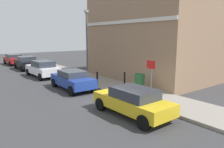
% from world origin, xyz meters
% --- Properties ---
extents(ground, '(80.00, 80.00, 0.00)m').
position_xyz_m(ground, '(0.00, 0.00, 0.00)').
color(ground, '#38383A').
extents(sidewalk, '(2.75, 30.00, 0.15)m').
position_xyz_m(sidewalk, '(1.82, 6.00, 0.07)').
color(sidewalk, gray).
rests_on(sidewalk, ground).
extents(corner_building, '(7.25, 10.16, 7.07)m').
position_xyz_m(corner_building, '(6.77, 3.08, 3.53)').
color(corner_building, '#937256').
rests_on(corner_building, ground).
extents(car_yellow, '(1.83, 4.08, 1.33)m').
position_xyz_m(car_yellow, '(-0.97, -2.70, 0.71)').
color(car_yellow, gold).
rests_on(car_yellow, ground).
extents(car_blue, '(1.86, 4.03, 1.35)m').
position_xyz_m(car_blue, '(-0.91, 3.51, 0.72)').
color(car_blue, navy).
rests_on(car_blue, ground).
extents(car_white, '(1.93, 4.33, 1.50)m').
position_xyz_m(car_white, '(-0.91, 9.38, 0.78)').
color(car_white, silver).
rests_on(car_white, ground).
extents(car_black, '(2.06, 4.14, 1.46)m').
position_xyz_m(car_black, '(-0.72, 15.07, 0.75)').
color(car_black, black).
rests_on(car_black, ground).
extents(car_red, '(1.91, 4.07, 1.36)m').
position_xyz_m(car_red, '(-0.86, 20.30, 0.73)').
color(car_red, maroon).
rests_on(car_red, ground).
extents(utility_cabinet, '(0.46, 0.61, 1.15)m').
position_xyz_m(utility_cabinet, '(2.10, -0.06, 0.68)').
color(utility_cabinet, '#1E4C28').
rests_on(utility_cabinet, sidewalk).
extents(bollard_near_cabinet, '(0.14, 0.14, 1.04)m').
position_xyz_m(bollard_near_cabinet, '(2.20, 1.55, 0.70)').
color(bollard_near_cabinet, black).
rests_on(bollard_near_cabinet, sidewalk).
extents(bollard_far_kerb, '(0.14, 0.14, 1.04)m').
position_xyz_m(bollard_far_kerb, '(0.70, 2.80, 0.70)').
color(bollard_far_kerb, black).
rests_on(bollard_far_kerb, sidewalk).
extents(street_sign, '(0.08, 0.60, 2.30)m').
position_xyz_m(street_sign, '(0.92, -2.08, 1.66)').
color(street_sign, '#59595B').
rests_on(street_sign, sidewalk).
extents(lamppost, '(0.20, 0.44, 5.72)m').
position_xyz_m(lamppost, '(2.03, 6.37, 3.30)').
color(lamppost, '#59595B').
rests_on(lamppost, sidewalk).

